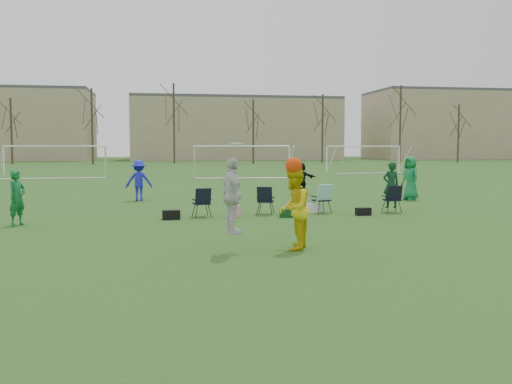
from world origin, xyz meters
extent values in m
plane|color=#245219|center=(0.00, 0.00, 0.00)|extent=(260.00, 260.00, 0.00)
imported|color=#126732|center=(-6.49, 6.53, 0.83)|extent=(0.64, 0.72, 1.65)
imported|color=#1A20C9|center=(-3.20, 13.99, 0.87)|extent=(1.15, 0.68, 1.75)
imported|color=#157A44|center=(8.57, 12.32, 0.96)|extent=(0.83, 1.07, 1.92)
imported|color=black|center=(4.68, 16.41, 0.78)|extent=(1.52, 0.82, 1.56)
imported|color=silver|center=(-0.80, 1.04, 1.26)|extent=(0.60, 1.04, 1.66)
imported|color=yellow|center=(0.62, 1.28, 0.94)|extent=(1.01, 1.12, 1.87)
sphere|color=red|center=(0.62, 1.28, 1.90)|extent=(0.37, 0.37, 0.37)
cylinder|color=white|center=(-0.69, 1.10, 2.39)|extent=(0.27, 0.27, 0.06)
imported|color=#0F371D|center=(5.82, 8.00, 0.97)|extent=(0.61, 0.40, 1.64)
cube|color=black|center=(-1.98, 7.20, 0.15)|extent=(0.58, 0.36, 0.30)
cube|color=pink|center=(0.11, 7.40, 0.20)|extent=(0.39, 0.29, 0.40)
cube|color=#103C16|center=(1.79, 7.12, 0.14)|extent=(0.50, 0.36, 0.28)
cube|color=white|center=(3.02, 8.31, 0.16)|extent=(0.44, 0.33, 0.32)
cylinder|color=white|center=(3.26, 8.41, 0.15)|extent=(0.26, 0.26, 0.30)
cube|color=black|center=(4.50, 7.22, 0.13)|extent=(0.52, 0.30, 0.26)
cube|color=black|center=(-0.96, 7.77, 0.48)|extent=(0.68, 0.68, 0.96)
cube|color=black|center=(1.28, 8.12, 0.48)|extent=(0.77, 0.77, 0.96)
cube|color=black|center=(3.31, 8.24, 0.48)|extent=(0.73, 0.73, 0.96)
cube|color=black|center=(5.82, 7.90, 0.48)|extent=(0.61, 0.61, 0.96)
cylinder|color=white|center=(-13.64, 33.68, 1.20)|extent=(0.12, 0.12, 2.40)
cylinder|color=white|center=(-6.36, 34.32, 1.20)|extent=(0.12, 0.12, 2.40)
cylinder|color=white|center=(-10.00, 34.00, 2.40)|extent=(7.28, 0.76, 0.12)
cylinder|color=white|center=(0.36, 32.25, 1.20)|extent=(0.12, 0.12, 2.40)
cylinder|color=white|center=(7.64, 31.75, 1.20)|extent=(0.12, 0.12, 2.40)
cylinder|color=white|center=(4.00, 32.00, 2.40)|extent=(7.29, 0.63, 0.12)
cylinder|color=white|center=(12.39, 37.49, 1.20)|extent=(0.12, 0.12, 2.40)
cylinder|color=white|center=(19.61, 38.51, 1.20)|extent=(0.12, 0.12, 2.40)
cylinder|color=white|center=(16.00, 38.00, 2.40)|extent=(7.25, 1.13, 0.12)
cylinder|color=#382B21|center=(-22.00, 71.50, 4.50)|extent=(0.28, 0.28, 9.00)
cylinder|color=#382B21|center=(-11.00, 68.50, 5.10)|extent=(0.28, 0.28, 10.20)
cylinder|color=#382B21|center=(0.00, 71.50, 5.70)|extent=(0.28, 0.28, 11.40)
cylinder|color=#382B21|center=(11.00, 68.50, 4.50)|extent=(0.28, 0.28, 9.00)
cylinder|color=#382B21|center=(22.00, 71.50, 5.10)|extent=(0.28, 0.28, 10.20)
cylinder|color=#382B21|center=(33.00, 68.50, 5.70)|extent=(0.28, 0.28, 11.40)
cylinder|color=#382B21|center=(44.00, 71.50, 4.50)|extent=(0.28, 0.28, 9.00)
cube|color=tan|center=(12.00, 96.00, 5.50)|extent=(38.00, 16.00, 11.00)
cube|color=tan|center=(55.00, 96.00, 6.50)|extent=(30.00, 16.00, 13.00)
camera|label=1|loc=(-2.39, -11.16, 2.31)|focal=40.00mm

